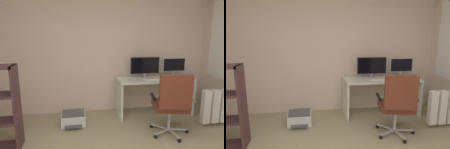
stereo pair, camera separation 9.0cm
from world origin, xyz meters
TOP-DOWN VIEW (x-y plane):
  - wall_back at (0.00, 2.64)m, footprint 4.69×0.10m
  - desk at (1.15, 2.23)m, footprint 1.44×0.57m
  - monitor_main at (0.98, 2.32)m, footprint 0.57×0.18m
  - monitor_secondary at (1.58, 2.32)m, footprint 0.46×0.18m
  - keyboard at (1.07, 2.15)m, footprint 0.34×0.14m
  - computer_mouse at (1.36, 2.17)m, footprint 0.08×0.11m
  - office_chair at (1.08, 1.32)m, footprint 0.64×0.62m
  - printer at (-0.42, 2.01)m, footprint 0.41×0.44m

SIDE VIEW (x-z plane):
  - printer at x=-0.42m, z-range 0.00..0.21m
  - desk at x=1.15m, z-range 0.17..0.89m
  - office_chair at x=1.08m, z-range 0.05..1.07m
  - keyboard at x=1.07m, z-range 0.72..0.74m
  - computer_mouse at x=1.36m, z-range 0.72..0.76m
  - monitor_secondary at x=1.58m, z-range 0.76..1.13m
  - monitor_main at x=0.98m, z-range 0.75..1.15m
  - wall_back at x=0.00m, z-range 0.00..2.53m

